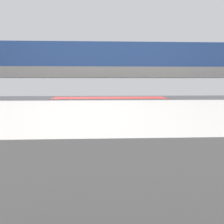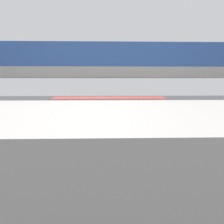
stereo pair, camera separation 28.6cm
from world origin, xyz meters
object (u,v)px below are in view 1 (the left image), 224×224
(city_bus, at_px, (109,110))
(bicycle_green, at_px, (12,128))
(pedestrian, at_px, (171,126))
(parked_van, at_px, (10,124))

(city_bus, height_order, bicycle_green, city_bus)
(pedestrian, bearing_deg, bicycle_green, -7.46)
(parked_van, height_order, bicycle_green, parked_van)
(bicycle_green, bearing_deg, parked_van, 113.60)
(city_bus, xyz_separation_m, parked_van, (8.60, 3.17, -0.70))
(parked_van, bearing_deg, pedestrian, 179.88)
(parked_van, distance_m, pedestrian, 14.03)
(parked_van, bearing_deg, city_bus, -159.76)
(parked_van, bearing_deg, bicycle_green, -66.40)
(bicycle_green, bearing_deg, pedestrian, 172.54)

